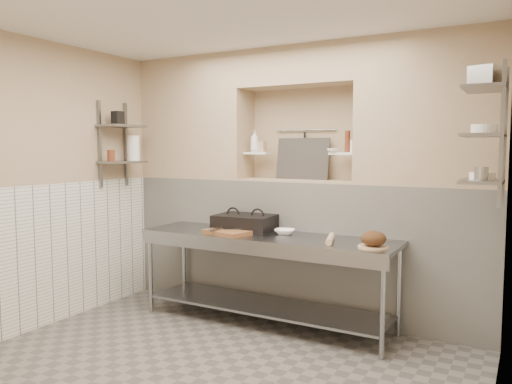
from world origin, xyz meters
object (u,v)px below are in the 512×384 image
Objects in this scene: panini_press at (245,223)px; jug_left at (133,148)px; bottle_soap at (255,141)px; bread_loaf at (373,238)px; bowl_alcove at (333,150)px; cutting_board at (228,232)px; mixing_bowl at (285,232)px; prep_table at (265,261)px; rolling_pin at (330,239)px.

jug_left is (-1.42, -0.10, 0.77)m from panini_press.
panini_press is 2.63× the size of bottle_soap.
bowl_alcove is (-0.60, 0.62, 0.75)m from bread_loaf.
bottle_soap reaches higher than cutting_board.
panini_press is at bearing 169.79° from bread_loaf.
bottle_soap reaches higher than mixing_bowl.
bowl_alcove is (0.92, -0.02, -0.10)m from bottle_soap.
prep_table is 1.37m from bottle_soap.
mixing_bowl is (0.46, -0.01, -0.06)m from panini_press.
cutting_board reaches higher than prep_table.
bottle_soap is at bearing 20.05° from jug_left.
prep_table is at bearing -134.50° from bowl_alcove.
prep_table is at bearing 174.45° from bread_loaf.
mixing_bowl is at bearing 44.66° from prep_table.
bottle_soap is at bearing 100.70° from panini_press.
bread_loaf is 0.76× the size of jug_left.
bread_loaf is (1.11, -0.11, 0.34)m from prep_table.
bowl_alcove is at bearing 134.20° from bread_loaf.
jug_left reaches higher than mixing_bowl.
cutting_board is at bearing -175.40° from rolling_pin.
cutting_board is 1.12m from bottle_soap.
bottle_soap is (-0.10, 0.38, 0.85)m from panini_press.
panini_press is 0.46m from mixing_bowl.
bottle_soap is (-0.06, 0.65, 0.91)m from cutting_board.
panini_press is at bearing 169.48° from rolling_pin.
bread_loaf is at bearing -22.63° from bottle_soap.
cutting_board is at bearing -152.21° from mixing_bowl.
rolling_pin is at bearing -71.29° from bowl_alcove.
bowl_alcove is (0.82, 0.36, 0.75)m from panini_press.
panini_press is at bearing -156.12° from bowl_alcove.
panini_press is 2.88× the size of bread_loaf.
bread_loaf is 2.95m from jug_left.
panini_press is at bearing 4.18° from jug_left.
bowl_alcove is at bearing 19.84° from panini_press.
prep_table is 5.80× the size of cutting_board.
jug_left is at bearing -179.87° from panini_press.
mixing_bowl is at bearing -134.18° from bowl_alcove.
panini_press reaches higher than bread_loaf.
mixing_bowl is 1.00m from bread_loaf.
cutting_board is 1.56× the size of jug_left.
cutting_board is (-0.04, -0.27, -0.06)m from panini_press.
rolling_pin is at bearing 170.57° from bread_loaf.
jug_left reaches higher than bowl_alcove.
jug_left is (-1.32, -0.48, -0.08)m from bottle_soap.
mixing_bowl is at bearing 161.92° from rolling_pin.
bottle_soap is 0.93m from bowl_alcove.
prep_table is 2.07m from jug_left.
panini_press is 4.88× the size of bowl_alcove.
panini_press is 2.19× the size of jug_left.
bottle_soap is (-1.11, 0.57, 0.90)m from rolling_pin.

